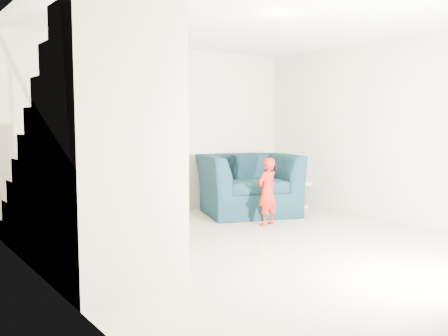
# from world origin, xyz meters

# --- Properties ---
(floor) EXTENTS (5.50, 5.50, 0.00)m
(floor) POSITION_xyz_m (0.00, 0.00, 0.00)
(floor) COLOR tan
(floor) RESTS_ON ground
(ceiling) EXTENTS (5.50, 5.50, 0.00)m
(ceiling) POSITION_xyz_m (0.00, 0.00, 2.70)
(ceiling) COLOR silver
(ceiling) RESTS_ON back_wall
(back_wall) EXTENTS (5.00, 0.00, 5.00)m
(back_wall) POSITION_xyz_m (0.00, 2.75, 1.35)
(back_wall) COLOR #BAB197
(back_wall) RESTS_ON floor
(left_wall) EXTENTS (0.00, 5.50, 5.50)m
(left_wall) POSITION_xyz_m (-2.50, 0.00, 1.35)
(left_wall) COLOR #BAB197
(left_wall) RESTS_ON floor
(right_wall) EXTENTS (0.00, 5.50, 5.50)m
(right_wall) POSITION_xyz_m (2.50, 0.00, 1.35)
(right_wall) COLOR #BAB197
(right_wall) RESTS_ON floor
(armchair) EXTENTS (1.84, 1.72, 0.96)m
(armchair) POSITION_xyz_m (1.14, 1.87, 0.48)
(armchair) COLOR black
(armchair) RESTS_ON floor
(toddler) EXTENTS (0.39, 0.29, 0.98)m
(toddler) POSITION_xyz_m (0.78, 1.01, 0.49)
(toddler) COLOR #9F0509
(toddler) RESTS_ON floor
(side_table) EXTENTS (0.44, 0.44, 0.44)m
(side_table) POSITION_xyz_m (2.25, 1.79, 0.30)
(side_table) COLOR silver
(side_table) RESTS_ON floor
(staircase) EXTENTS (1.02, 3.03, 3.62)m
(staircase) POSITION_xyz_m (-2.00, 0.55, 0.95)
(staircase) COLOR #ADA089
(staircase) RESTS_ON floor
(cushion) EXTENTS (0.48, 0.23, 0.47)m
(cushion) POSITION_xyz_m (1.27, 2.16, 0.73)
(cushion) COLOR black
(cushion) RESTS_ON armchair
(throw) EXTENTS (0.04, 0.43, 0.48)m
(throw) POSITION_xyz_m (0.55, 1.90, 0.60)
(throw) COLOR black
(throw) RESTS_ON armchair
(phone) EXTENTS (0.03, 0.05, 0.10)m
(phone) POSITION_xyz_m (0.88, 0.97, 0.85)
(phone) COLOR black
(phone) RESTS_ON toddler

